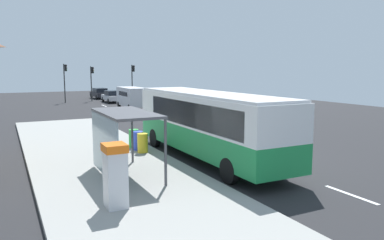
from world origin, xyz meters
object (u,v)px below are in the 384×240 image
(sedan_far, at_px, (100,93))
(traffic_light_near_side, at_px, (133,77))
(bus, at_px, (207,121))
(traffic_light_far_side, at_px, (65,77))
(recycling_bin_blue, at_px, (138,141))
(ticket_machine, at_px, (115,175))
(recycling_bin_green, at_px, (134,138))
(sedan_near, at_px, (112,96))
(bus_shelter, at_px, (118,127))
(traffic_light_median, at_px, (92,78))
(recycling_bin_yellow, at_px, (143,143))
(white_van, at_px, (132,96))

(sedan_far, relative_size, traffic_light_near_side, 0.93)
(bus, xyz_separation_m, traffic_light_far_side, (-1.39, 34.34, 1.42))
(sedan_far, distance_m, recycling_bin_blue, 36.96)
(ticket_machine, xyz_separation_m, recycling_bin_green, (3.20, 8.11, -0.52))
(sedan_near, relative_size, recycling_bin_green, 4.64)
(bus, bearing_deg, bus_shelter, -162.65)
(sedan_far, height_order, traffic_light_median, traffic_light_median)
(bus, distance_m, sedan_near, 32.54)
(recycling_bin_blue, bearing_deg, sedan_near, 77.57)
(ticket_machine, bearing_deg, recycling_bin_yellow, 64.51)
(traffic_light_far_side, height_order, bus_shelter, traffic_light_far_side)
(white_van, xyz_separation_m, sedan_near, (0.10, 8.58, -0.55))
(recycling_bin_yellow, distance_m, traffic_light_far_side, 32.39)
(recycling_bin_green, relative_size, traffic_light_median, 0.21)
(recycling_bin_yellow, distance_m, traffic_light_near_side, 33.02)
(sedan_far, height_order, traffic_light_far_side, traffic_light_far_side)
(sedan_far, distance_m, bus_shelter, 41.58)
(ticket_machine, xyz_separation_m, traffic_light_near_side, (12.90, 38.17, 2.04))
(bus_shelter, bearing_deg, recycling_bin_green, 65.92)
(ticket_machine, height_order, bus_shelter, bus_shelter)
(white_van, distance_m, traffic_light_median, 11.72)
(white_van, relative_size, traffic_light_median, 1.13)
(bus, relative_size, ticket_machine, 5.68)
(white_van, height_order, bus_shelter, bus_shelter)
(bus, height_order, sedan_near, bus)
(bus, bearing_deg, recycling_bin_yellow, 140.07)
(recycling_bin_yellow, relative_size, bus_shelter, 0.24)
(traffic_light_far_side, bearing_deg, traffic_light_median, 12.86)
(bus, distance_m, recycling_bin_blue, 3.92)
(recycling_bin_green, relative_size, bus_shelter, 0.24)
(ticket_machine, height_order, traffic_light_far_side, traffic_light_far_side)
(recycling_bin_blue, xyz_separation_m, recycling_bin_green, (0.00, 0.70, 0.00))
(traffic_light_median, bearing_deg, recycling_bin_green, -98.27)
(sedan_near, distance_m, recycling_bin_blue, 30.20)
(sedan_near, bearing_deg, traffic_light_far_side, 158.99)
(traffic_light_median, bearing_deg, bus, -93.45)
(bus, xyz_separation_m, recycling_bin_blue, (-2.49, 2.78, -1.19))
(bus_shelter, bearing_deg, recycling_bin_yellow, 58.07)
(sedan_near, distance_m, sedan_far, 6.90)
(recycling_bin_blue, xyz_separation_m, bus_shelter, (-2.21, -4.25, 1.44))
(recycling_bin_green, distance_m, traffic_light_median, 32.09)
(recycling_bin_green, distance_m, traffic_light_far_side, 30.99)
(bus, height_order, traffic_light_median, traffic_light_median)
(recycling_bin_blue, bearing_deg, bus_shelter, -117.50)
(recycling_bin_yellow, xyz_separation_m, recycling_bin_blue, (0.00, 0.70, 0.00))
(bus, xyz_separation_m, sedan_near, (4.01, 32.27, -1.05))
(recycling_bin_blue, height_order, recycling_bin_green, same)
(sedan_near, relative_size, traffic_light_near_side, 0.92)
(sedan_near, distance_m, ticket_machine, 38.16)
(ticket_machine, relative_size, recycling_bin_blue, 2.04)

